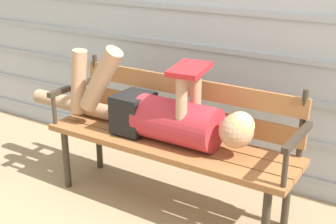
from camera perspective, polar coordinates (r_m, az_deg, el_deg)
ground_plane at (r=2.87m, az=-0.94°, el=-12.25°), size 12.00×12.00×0.00m
house_siding at (r=3.03m, az=6.20°, el=12.62°), size 4.96×0.08×2.28m
park_bench at (r=2.75m, az=0.72°, el=-2.36°), size 1.57×0.44×0.83m
reclining_person at (r=2.70m, az=-1.49°, el=-0.11°), size 1.69×0.27×0.54m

